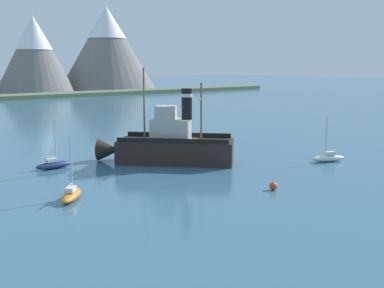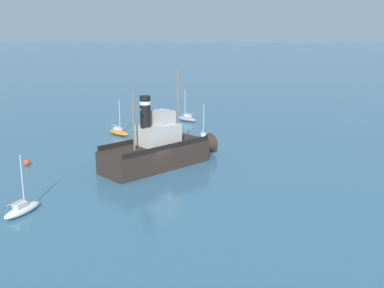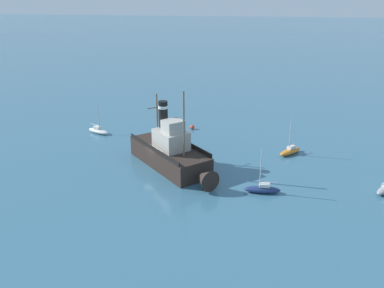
{
  "view_description": "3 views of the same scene",
  "coord_description": "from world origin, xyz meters",
  "px_view_note": "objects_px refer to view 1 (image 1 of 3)",
  "views": [
    {
      "loc": [
        -31.88,
        -40.06,
        10.27
      ],
      "look_at": [
        -0.36,
        -1.78,
        2.01
      ],
      "focal_mm": 45.0,
      "sensor_mm": 36.0,
      "label": 1
    },
    {
      "loc": [
        47.66,
        3.31,
        15.25
      ],
      "look_at": [
        -0.2,
        3.32,
        2.91
      ],
      "focal_mm": 45.0,
      "sensor_mm": 36.0,
      "label": 2
    },
    {
      "loc": [
        -11.58,
        43.71,
        20.04
      ],
      "look_at": [
        -4.17,
        -2.05,
        2.4
      ],
      "focal_mm": 38.0,
      "sensor_mm": 36.0,
      "label": 3
    }
  ],
  "objects_px": {
    "old_tugboat": "(170,145)",
    "sailboat_navy": "(53,164)",
    "sailboat_orange": "(71,194)",
    "mooring_buoy": "(273,186)",
    "sailboat_white": "(328,158)"
  },
  "relations": [
    {
      "from": "old_tugboat",
      "to": "sailboat_navy",
      "type": "relative_size",
      "value": 2.61
    },
    {
      "from": "sailboat_orange",
      "to": "mooring_buoy",
      "type": "height_order",
      "value": "sailboat_orange"
    },
    {
      "from": "old_tugboat",
      "to": "sailboat_navy",
      "type": "distance_m",
      "value": 11.92
    },
    {
      "from": "mooring_buoy",
      "to": "old_tugboat",
      "type": "bearing_deg",
      "value": 89.38
    },
    {
      "from": "sailboat_orange",
      "to": "sailboat_white",
      "type": "distance_m",
      "value": 27.94
    },
    {
      "from": "old_tugboat",
      "to": "sailboat_white",
      "type": "distance_m",
      "value": 16.93
    },
    {
      "from": "sailboat_navy",
      "to": "sailboat_orange",
      "type": "xyz_separation_m",
      "value": [
        -3.58,
        -11.5,
        0.0
      ]
    },
    {
      "from": "sailboat_orange",
      "to": "mooring_buoy",
      "type": "relative_size",
      "value": 7.24
    },
    {
      "from": "old_tugboat",
      "to": "sailboat_navy",
      "type": "bearing_deg",
      "value": 155.33
    },
    {
      "from": "sailboat_orange",
      "to": "sailboat_white",
      "type": "height_order",
      "value": "same"
    },
    {
      "from": "old_tugboat",
      "to": "mooring_buoy",
      "type": "relative_size",
      "value": 18.92
    },
    {
      "from": "sailboat_orange",
      "to": "mooring_buoy",
      "type": "bearing_deg",
      "value": -29.04
    },
    {
      "from": "sailboat_white",
      "to": "mooring_buoy",
      "type": "bearing_deg",
      "value": -163.03
    },
    {
      "from": "old_tugboat",
      "to": "sailboat_navy",
      "type": "height_order",
      "value": "old_tugboat"
    },
    {
      "from": "sailboat_navy",
      "to": "mooring_buoy",
      "type": "relative_size",
      "value": 7.24
    }
  ]
}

